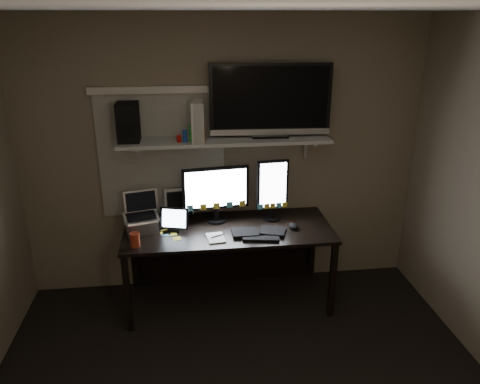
{
  "coord_description": "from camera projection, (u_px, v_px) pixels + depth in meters",
  "views": [
    {
      "loc": [
        -0.34,
        -2.25,
        2.48
      ],
      "look_at": [
        0.08,
        1.25,
        1.13
      ],
      "focal_mm": 35.0,
      "sensor_mm": 36.0,
      "label": 1
    }
  ],
  "objects": [
    {
      "name": "window_blinds",
      "position": [
        162.0,
        156.0,
        4.14
      ],
      "size": [
        1.1,
        0.02,
        1.1
      ],
      "primitive_type": "cube",
      "color": "#B1AE9F",
      "rests_on": "back_wall"
    },
    {
      "name": "back_wall",
      "position": [
        224.0,
        158.0,
        4.23
      ],
      "size": [
        3.6,
        0.0,
        3.6
      ],
      "primitive_type": "plane",
      "rotation": [
        1.57,
        0.0,
        0.0
      ],
      "color": "#7F725B",
      "rests_on": "floor"
    },
    {
      "name": "speaker",
      "position": [
        128.0,
        122.0,
        3.85
      ],
      "size": [
        0.18,
        0.22,
        0.32
      ],
      "primitive_type": "cube",
      "rotation": [
        0.0,
        0.0,
        -0.01
      ],
      "color": "black",
      "rests_on": "wall_shelf"
    },
    {
      "name": "notepad",
      "position": [
        216.0,
        238.0,
        3.88
      ],
      "size": [
        0.16,
        0.21,
        0.01
      ],
      "primitive_type": "cube",
      "rotation": [
        0.0,
        0.0,
        0.11
      ],
      "color": "silver",
      "rests_on": "desk"
    },
    {
      "name": "file_sorter",
      "position": [
        179.0,
        203.0,
        4.24
      ],
      "size": [
        0.23,
        0.13,
        0.28
      ],
      "primitive_type": "cube",
      "rotation": [
        0.0,
        0.0,
        0.15
      ],
      "color": "black",
      "rests_on": "desk"
    },
    {
      "name": "bottles",
      "position": [
        191.0,
        133.0,
        3.86
      ],
      "size": [
        0.23,
        0.13,
        0.14
      ],
      "primitive_type": null,
      "rotation": [
        0.0,
        0.0,
        0.34
      ],
      "color": "#A50F0C",
      "rests_on": "wall_shelf"
    },
    {
      "name": "game_console",
      "position": [
        198.0,
        121.0,
        3.88
      ],
      "size": [
        0.12,
        0.29,
        0.33
      ],
      "primitive_type": "cube",
      "rotation": [
        0.0,
        0.0,
        -0.13
      ],
      "color": "beige",
      "rests_on": "wall_shelf"
    },
    {
      "name": "laptop",
      "position": [
        141.0,
        214.0,
        3.96
      ],
      "size": [
        0.34,
        0.3,
        0.33
      ],
      "primitive_type": "cube",
      "rotation": [
        0.0,
        0.0,
        0.23
      ],
      "color": "silver",
      "rests_on": "desk"
    },
    {
      "name": "ceiling",
      "position": [
        255.0,
        9.0,
        2.11
      ],
      "size": [
        3.6,
        3.6,
        0.0
      ],
      "primitive_type": "plane",
      "rotation": [
        3.14,
        0.0,
        0.0
      ],
      "color": "silver",
      "rests_on": "back_wall"
    },
    {
      "name": "cup",
      "position": [
        135.0,
        240.0,
        3.73
      ],
      "size": [
        0.09,
        0.09,
        0.12
      ],
      "primitive_type": "cylinder",
      "rotation": [
        0.0,
        0.0,
        0.13
      ],
      "color": "maroon",
      "rests_on": "desk"
    },
    {
      "name": "monitor_portrait",
      "position": [
        273.0,
        190.0,
        4.15
      ],
      "size": [
        0.29,
        0.08,
        0.56
      ],
      "primitive_type": "cube",
      "rotation": [
        0.0,
        0.0,
        0.09
      ],
      "color": "black",
      "rests_on": "desk"
    },
    {
      "name": "wall_shelf",
      "position": [
        225.0,
        140.0,
        3.99
      ],
      "size": [
        1.8,
        0.35,
        0.03
      ],
      "primitive_type": "cube",
      "color": "#B3B4AF",
      "rests_on": "back_wall"
    },
    {
      "name": "mouse",
      "position": [
        293.0,
        226.0,
        4.06
      ],
      "size": [
        0.09,
        0.13,
        0.04
      ],
      "primitive_type": "ellipsoid",
      "rotation": [
        0.0,
        0.0,
        0.12
      ],
      "color": "black",
      "rests_on": "desk"
    },
    {
      "name": "tablet",
      "position": [
        174.0,
        219.0,
        3.98
      ],
      "size": [
        0.26,
        0.16,
        0.21
      ],
      "primitive_type": "cube",
      "rotation": [
        0.0,
        0.0,
        -0.26
      ],
      "color": "black",
      "rests_on": "desk"
    },
    {
      "name": "tv",
      "position": [
        270.0,
        100.0,
        3.95
      ],
      "size": [
        1.04,
        0.24,
        0.62
      ],
      "primitive_type": "cube",
      "rotation": [
        0.0,
        0.0,
        -0.05
      ],
      "color": "black",
      "rests_on": "wall_shelf"
    },
    {
      "name": "monitor_landscape",
      "position": [
        216.0,
        194.0,
        4.12
      ],
      "size": [
        0.59,
        0.13,
        0.52
      ],
      "primitive_type": "cube",
      "rotation": [
        0.0,
        0.0,
        0.12
      ],
      "color": "black",
      "rests_on": "desk"
    },
    {
      "name": "desk",
      "position": [
        227.0,
        240.0,
        4.25
      ],
      "size": [
        1.8,
        0.75,
        0.73
      ],
      "color": "black",
      "rests_on": "floor"
    },
    {
      "name": "sticky_notes",
      "position": [
        168.0,
        235.0,
        3.94
      ],
      "size": [
        0.31,
        0.24,
        0.0
      ],
      "primitive_type": null,
      "rotation": [
        0.0,
        0.0,
        -0.11
      ],
      "color": "#FFE245",
      "rests_on": "desk"
    },
    {
      "name": "keyboard",
      "position": [
        259.0,
        232.0,
        3.96
      ],
      "size": [
        0.49,
        0.25,
        0.03
      ],
      "primitive_type": "cube",
      "rotation": [
        0.0,
        0.0,
        -0.16
      ],
      "color": "black",
      "rests_on": "desk"
    }
  ]
}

